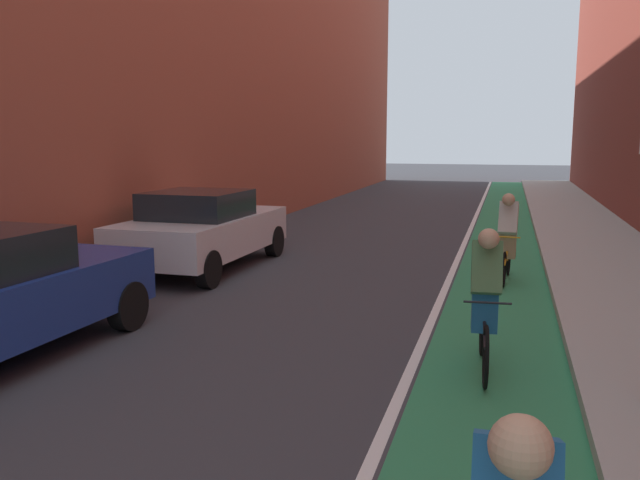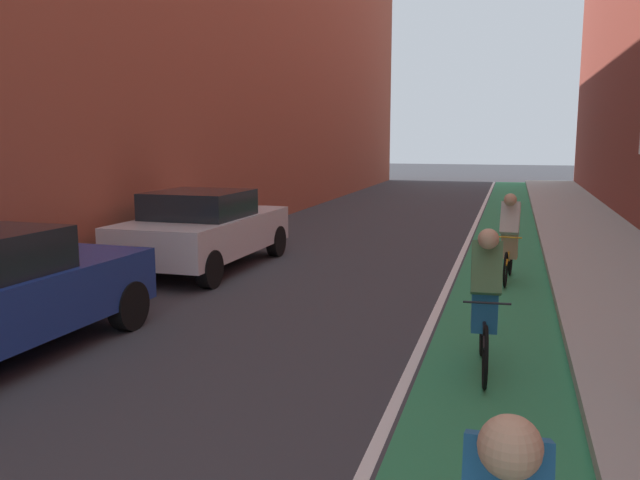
{
  "view_description": "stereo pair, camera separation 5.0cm",
  "coord_description": "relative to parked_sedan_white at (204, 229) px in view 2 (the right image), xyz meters",
  "views": [
    {
      "loc": [
        2.99,
        3.41,
        2.55
      ],
      "look_at": [
        0.87,
        10.78,
        1.34
      ],
      "focal_mm": 36.66,
      "sensor_mm": 36.0,
      "label": 1
    },
    {
      "loc": [
        3.04,
        3.43,
        2.55
      ],
      "look_at": [
        0.87,
        10.78,
        1.34
      ],
      "focal_mm": 36.66,
      "sensor_mm": 36.0,
      "label": 2
    }
  ],
  "objects": [
    {
      "name": "sidewalk_right",
      "position": [
        7.72,
        5.22,
        -0.72
      ],
      "size": [
        2.55,
        44.2,
        0.14
      ],
      "primitive_type": "cube",
      "color": "#A8A59E",
      "rests_on": "ground"
    },
    {
      "name": "bike_lane_paint",
      "position": [
        5.64,
        5.22,
        -0.78
      ],
      "size": [
        1.6,
        44.2,
        0.0
      ],
      "primitive_type": "cube",
      "color": "#2D8451",
      "rests_on": "ground"
    },
    {
      "name": "ground_plane",
      "position": [
        2.69,
        3.22,
        -0.79
      ],
      "size": [
        97.23,
        97.23,
        0.0
      ],
      "primitive_type": "plane",
      "color": "#38383D"
    },
    {
      "name": "cyclist_mid",
      "position": [
        5.51,
        -4.3,
        0.06
      ],
      "size": [
        0.48,
        1.71,
        1.61
      ],
      "color": "black",
      "rests_on": "ground"
    },
    {
      "name": "parked_sedan_white",
      "position": [
        0.0,
        0.0,
        0.0
      ],
      "size": [
        2.02,
        4.29,
        1.53
      ],
      "color": "silver",
      "rests_on": "ground"
    },
    {
      "name": "lane_divider_stripe",
      "position": [
        4.74,
        5.22,
        -0.78
      ],
      "size": [
        0.12,
        44.2,
        0.0
      ],
      "primitive_type": "cube",
      "color": "white",
      "rests_on": "ground"
    },
    {
      "name": "cyclist_trailing",
      "position": [
        5.73,
        0.49,
        0.06
      ],
      "size": [
        0.48,
        1.66,
        1.59
      ],
      "color": "black",
      "rests_on": "ground"
    }
  ]
}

